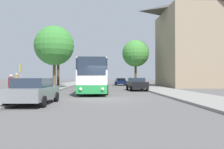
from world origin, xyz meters
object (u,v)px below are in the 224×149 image
at_px(pedestrian_waiting_far, 17,83).
at_px(pedestrian_walking_back, 11,86).
at_px(parked_car_left_curb, 34,91).
at_px(tree_left_near, 58,50).
at_px(tree_left_far, 54,46).
at_px(bus_rear, 97,76).
at_px(bus_middle, 96,76).
at_px(tree_right_near, 136,53).
at_px(bus_stop_sign, 21,76).
at_px(bus_front, 93,76).
at_px(parked_car_right_far, 121,82).
at_px(parked_car_right_near, 137,84).

relative_size(pedestrian_waiting_far, pedestrian_walking_back, 1.12).
relative_size(parked_car_left_curb, tree_left_near, 0.54).
bearing_deg(tree_left_far, bus_rear, 76.08).
bearing_deg(bus_middle, parked_car_left_curb, -97.86).
xyz_separation_m(bus_rear, tree_right_near, (6.96, -14.33, 3.96)).
bearing_deg(parked_car_left_curb, tree_left_near, 100.16).
bearing_deg(pedestrian_waiting_far, bus_stop_sign, 60.78).
bearing_deg(bus_rear, bus_middle, -89.62).
distance_m(bus_front, parked_car_right_far, 20.62).
distance_m(bus_rear, parked_car_right_near, 27.20).
relative_size(bus_stop_sign, tree_left_far, 0.29).
relative_size(bus_front, bus_stop_sign, 4.54).
xyz_separation_m(bus_stop_sign, tree_right_near, (12.34, 21.23, 4.11)).
xyz_separation_m(bus_middle, bus_rear, (-0.02, 13.67, -0.02)).
height_order(pedestrian_waiting_far, tree_left_near, tree_left_near).
xyz_separation_m(bus_stop_sign, tree_left_near, (-0.89, 19.49, 4.46)).
relative_size(parked_car_left_curb, pedestrian_walking_back, 2.73).
distance_m(parked_car_right_near, tree_right_near, 13.48).
distance_m(parked_car_right_far, tree_left_near, 13.71).
xyz_separation_m(parked_car_left_curb, pedestrian_waiting_far, (-4.08, 8.13, 0.28)).
relative_size(tree_left_far, tree_right_near, 1.05).
height_order(parked_car_right_far, pedestrian_walking_back, pedestrian_walking_back).
height_order(parked_car_left_curb, parked_car_right_near, parked_car_left_curb).
height_order(bus_middle, pedestrian_waiting_far, bus_middle).
height_order(bus_rear, tree_left_near, tree_left_near).
distance_m(bus_front, tree_left_far, 10.18).
xyz_separation_m(bus_rear, parked_car_right_near, (5.08, -26.71, -1.05)).
bearing_deg(parked_car_right_far, tree_left_near, 27.23).
height_order(bus_front, pedestrian_waiting_far, bus_front).
height_order(bus_stop_sign, pedestrian_waiting_far, bus_stop_sign).
relative_size(bus_front, bus_rear, 0.99).
xyz_separation_m(bus_rear, pedestrian_waiting_far, (-7.23, -31.47, -0.76)).
distance_m(bus_stop_sign, tree_right_near, 24.90).
relative_size(bus_stop_sign, pedestrian_waiting_far, 1.35).
height_order(bus_front, bus_rear, bus_rear).
xyz_separation_m(bus_middle, tree_left_far, (-5.59, -8.82, 4.04)).
bearing_deg(tree_left_near, bus_stop_sign, -87.37).
height_order(bus_rear, parked_car_right_near, bus_rear).
height_order(bus_front, parked_car_left_curb, bus_front).
xyz_separation_m(parked_car_right_near, tree_left_near, (-11.36, 10.64, 5.36)).
bearing_deg(bus_front, parked_car_left_curb, -108.71).
relative_size(parked_car_right_near, tree_left_far, 0.55).
relative_size(parked_car_left_curb, pedestrian_waiting_far, 2.45).
distance_m(parked_car_right_near, pedestrian_walking_back, 14.97).
bearing_deg(tree_left_near, tree_left_far, -83.75).
distance_m(parked_car_left_curb, bus_stop_sign, 4.70).
relative_size(bus_middle, parked_car_left_curb, 2.63).
xyz_separation_m(pedestrian_waiting_far, pedestrian_walking_back, (1.89, -5.97, -0.11)).
relative_size(bus_front, parked_car_right_far, 2.46).
relative_size(bus_front, parked_car_right_near, 2.44).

